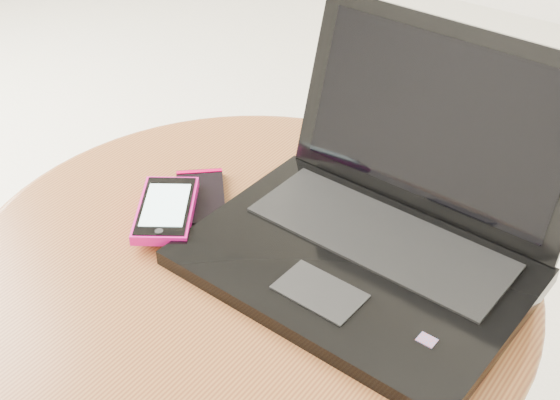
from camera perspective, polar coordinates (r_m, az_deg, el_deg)
The scene contains 4 objects.
table at distance 0.85m, azimuth -2.32°, elevation -9.46°, with size 0.60×0.60×0.48m.
laptop at distance 0.77m, azimuth 7.54°, elevation -1.70°, with size 0.34×0.30×0.21m.
phone_black at distance 0.86m, azimuth -6.04°, elevation 0.18°, with size 0.11×0.11×0.01m.
phone_pink at distance 0.83m, azimuth -8.63°, elevation -0.70°, with size 0.11×0.13×0.01m.
Camera 1 is at (0.38, -0.42, 0.99)m, focal length 48.29 mm.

